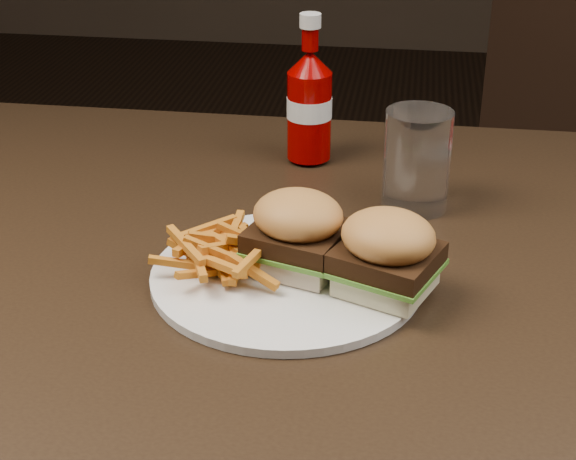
# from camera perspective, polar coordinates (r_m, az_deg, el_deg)

# --- Properties ---
(dining_table) EXTENTS (1.20, 0.80, 0.04)m
(dining_table) POSITION_cam_1_polar(r_m,az_deg,el_deg) (0.92, -2.19, -2.38)
(dining_table) COLOR black
(dining_table) RESTS_ON ground
(plate) EXTENTS (0.26, 0.26, 0.01)m
(plate) POSITION_cam_1_polar(r_m,az_deg,el_deg) (0.86, -0.10, -2.98)
(plate) COLOR white
(plate) RESTS_ON dining_table
(sandwich_half_a) EXTENTS (0.10, 0.09, 0.02)m
(sandwich_half_a) POSITION_cam_1_polar(r_m,az_deg,el_deg) (0.86, 0.64, -1.79)
(sandwich_half_a) COLOR beige
(sandwich_half_a) RESTS_ON plate
(sandwich_half_b) EXTENTS (0.10, 0.10, 0.02)m
(sandwich_half_b) POSITION_cam_1_polar(r_m,az_deg,el_deg) (0.82, 6.33, -3.22)
(sandwich_half_b) COLOR beige
(sandwich_half_b) RESTS_ON plate
(fries_pile) EXTENTS (0.13, 0.13, 0.04)m
(fries_pile) POSITION_cam_1_polar(r_m,az_deg,el_deg) (0.85, -3.85, -1.19)
(fries_pile) COLOR #C36A0F
(fries_pile) RESTS_ON plate
(ketchup_bottle) EXTENTS (0.07, 0.07, 0.11)m
(ketchup_bottle) POSITION_cam_1_polar(r_m,az_deg,el_deg) (1.11, 1.38, 7.40)
(ketchup_bottle) COLOR #830000
(ketchup_bottle) RESTS_ON dining_table
(tumbler) EXTENTS (0.10, 0.10, 0.12)m
(tumbler) POSITION_cam_1_polar(r_m,az_deg,el_deg) (0.99, 8.33, 4.40)
(tumbler) COLOR white
(tumbler) RESTS_ON dining_table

